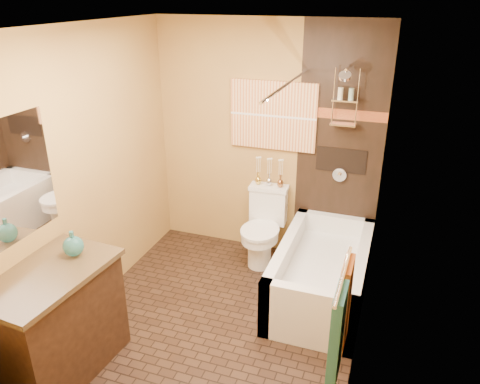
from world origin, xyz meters
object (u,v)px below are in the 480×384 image
at_px(sunset_painting, 273,116).
at_px(toilet, 263,227).
at_px(vanity, 55,322).
at_px(bathtub, 321,277).

distance_m(sunset_painting, toilet, 1.17).
bearing_deg(sunset_painting, toilet, -90.00).
bearing_deg(vanity, toilet, 68.30).
xyz_separation_m(sunset_painting, vanity, (-1.01, -2.32, -1.10)).
relative_size(bathtub, toilet, 1.86).
bearing_deg(bathtub, vanity, -137.20).
height_order(sunset_painting, bathtub, sunset_painting).
bearing_deg(toilet, sunset_painting, 86.91).
distance_m(bathtub, vanity, 2.36).
relative_size(bathtub, vanity, 1.43).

